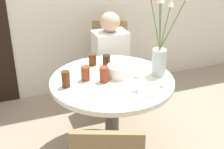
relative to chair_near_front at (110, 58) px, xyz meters
The scene contains 12 objects.
ground_plane 1.03m from the chair_near_front, 109.11° to the right, with size 16.00×16.00×0.00m, color gray.
dining_table 0.90m from the chair_near_front, 109.11° to the right, with size 1.01×1.01×0.70m.
chair_near_front is the anchor object (origin of this frame).
birthday_cake 0.88m from the chair_near_front, 105.71° to the right, with size 0.18×0.18×0.14m.
flower_vase 0.99m from the chair_near_front, 83.59° to the right, with size 0.28×0.31×0.69m.
side_plate 1.16m from the chair_near_front, 95.31° to the right, with size 0.19×0.19×0.01m.
drink_glass_0 0.70m from the chair_near_front, 112.85° to the right, with size 0.07×0.07×0.11m.
drink_glass_1 0.97m from the chair_near_front, 122.30° to the right, with size 0.07×0.07×0.12m.
drink_glass_2 0.97m from the chair_near_front, 112.97° to the right, with size 0.08×0.08×0.12m.
drink_glass_3 0.68m from the chair_near_front, 124.27° to the right, with size 0.07×0.07×0.10m.
drink_glass_4 1.11m from the chair_near_front, 128.45° to the right, with size 0.06×0.06×0.13m.
person_guest 0.16m from the chair_near_front, 109.11° to the right, with size 0.34×0.24×1.07m.
Camera 1 is at (-0.79, -2.12, 1.84)m, focal length 50.00 mm.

